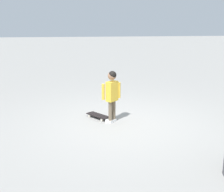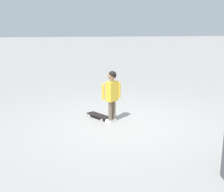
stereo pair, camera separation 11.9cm
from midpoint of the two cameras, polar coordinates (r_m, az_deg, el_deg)
The scene contains 3 objects.
ground_plane at distance 6.36m, azimuth 1.74°, elevation -5.17°, with size 50.00×50.00×0.00m, color gray.
child_person at distance 6.33m, azimuth -0.55°, elevation 0.93°, with size 0.28×0.39×1.06m.
skateboard at distance 6.73m, azimuth -3.04°, elevation -3.55°, with size 0.55×0.50×0.07m.
Camera 1 is at (5.93, -0.84, 2.15)m, focal length 50.67 mm.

